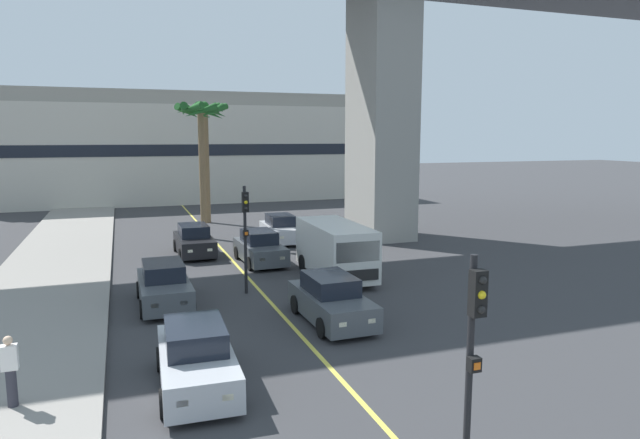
{
  "coord_description": "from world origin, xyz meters",
  "views": [
    {
      "loc": [
        -4.97,
        0.12,
        6.09
      ],
      "look_at": [
        0.0,
        14.0,
        3.86
      ],
      "focal_mm": 31.28,
      "sensor_mm": 36.0,
      "label": 1
    }
  ],
  "objects_px": {
    "car_queue_third": "(260,248)",
    "palm_tree_near_median": "(200,125)",
    "car_queue_fifth": "(281,229)",
    "palm_tree_mid_median": "(205,129)",
    "car_queue_second": "(196,359)",
    "delivery_van": "(335,249)",
    "traffic_light_median_far": "(245,225)",
    "pedestrian_near_crosswalk": "(10,370)",
    "car_queue_sixth": "(164,286)",
    "car_queue_fourth": "(331,301)",
    "traffic_light_median_near": "(473,345)",
    "car_queue_front": "(194,241)"
  },
  "relations": [
    {
      "from": "car_queue_third",
      "to": "palm_tree_near_median",
      "type": "bearing_deg",
      "value": 102.06
    },
    {
      "from": "car_queue_fifth",
      "to": "palm_tree_mid_median",
      "type": "distance_m",
      "value": 10.87
    },
    {
      "from": "car_queue_second",
      "to": "car_queue_fifth",
      "type": "height_order",
      "value": "same"
    },
    {
      "from": "car_queue_fifth",
      "to": "delivery_van",
      "type": "height_order",
      "value": "delivery_van"
    },
    {
      "from": "car_queue_second",
      "to": "car_queue_fifth",
      "type": "bearing_deg",
      "value": 68.01
    },
    {
      "from": "traffic_light_median_far",
      "to": "pedestrian_near_crosswalk",
      "type": "relative_size",
      "value": 2.59
    },
    {
      "from": "palm_tree_near_median",
      "to": "car_queue_sixth",
      "type": "bearing_deg",
      "value": -103.97
    },
    {
      "from": "car_queue_third",
      "to": "palm_tree_near_median",
      "type": "distance_m",
      "value": 9.77
    },
    {
      "from": "car_queue_fourth",
      "to": "traffic_light_median_far",
      "type": "bearing_deg",
      "value": 114.74
    },
    {
      "from": "car_queue_third",
      "to": "car_queue_sixth",
      "type": "bearing_deg",
      "value": -131.74
    },
    {
      "from": "car_queue_second",
      "to": "palm_tree_near_median",
      "type": "relative_size",
      "value": 0.52
    },
    {
      "from": "car_queue_third",
      "to": "palm_tree_mid_median",
      "type": "relative_size",
      "value": 0.49
    },
    {
      "from": "traffic_light_median_near",
      "to": "palm_tree_mid_median",
      "type": "bearing_deg",
      "value": 89.3
    },
    {
      "from": "car_queue_front",
      "to": "pedestrian_near_crosswalk",
      "type": "xyz_separation_m",
      "value": [
        -5.89,
        -15.45,
        0.28
      ]
    },
    {
      "from": "car_queue_second",
      "to": "palm_tree_near_median",
      "type": "xyz_separation_m",
      "value": [
        3.01,
        20.16,
        5.96
      ]
    },
    {
      "from": "car_queue_second",
      "to": "traffic_light_median_near",
      "type": "height_order",
      "value": "traffic_light_median_near"
    },
    {
      "from": "car_queue_second",
      "to": "car_queue_third",
      "type": "relative_size",
      "value": 1.0
    },
    {
      "from": "traffic_light_median_near",
      "to": "palm_tree_mid_median",
      "type": "relative_size",
      "value": 0.5
    },
    {
      "from": "car_queue_front",
      "to": "car_queue_sixth",
      "type": "height_order",
      "value": "same"
    },
    {
      "from": "pedestrian_near_crosswalk",
      "to": "palm_tree_mid_median",
      "type": "bearing_deg",
      "value": 72.65
    },
    {
      "from": "traffic_light_median_near",
      "to": "car_queue_fifth",
      "type": "bearing_deg",
      "value": 81.92
    },
    {
      "from": "car_queue_front",
      "to": "car_queue_sixth",
      "type": "bearing_deg",
      "value": -104.13
    },
    {
      "from": "delivery_van",
      "to": "palm_tree_near_median",
      "type": "xyz_separation_m",
      "value": [
        -4.0,
        11.47,
        5.39
      ]
    },
    {
      "from": "car_queue_second",
      "to": "car_queue_fifth",
      "type": "relative_size",
      "value": 1.0
    },
    {
      "from": "car_queue_third",
      "to": "traffic_light_median_near",
      "type": "height_order",
      "value": "traffic_light_median_near"
    },
    {
      "from": "car_queue_front",
      "to": "palm_tree_near_median",
      "type": "xyz_separation_m",
      "value": [
        1.13,
        4.63,
        5.96
      ]
    },
    {
      "from": "car_queue_sixth",
      "to": "car_queue_fourth",
      "type": "bearing_deg",
      "value": -36.61
    },
    {
      "from": "car_queue_third",
      "to": "palm_tree_near_median",
      "type": "relative_size",
      "value": 0.51
    },
    {
      "from": "traffic_light_median_far",
      "to": "traffic_light_median_near",
      "type": "bearing_deg",
      "value": -86.26
    },
    {
      "from": "pedestrian_near_crosswalk",
      "to": "car_queue_third",
      "type": "bearing_deg",
      "value": 55.37
    },
    {
      "from": "car_queue_fifth",
      "to": "traffic_light_median_far",
      "type": "distance_m",
      "value": 10.97
    },
    {
      "from": "car_queue_second",
      "to": "palm_tree_near_median",
      "type": "distance_m",
      "value": 21.24
    },
    {
      "from": "car_queue_fifth",
      "to": "delivery_van",
      "type": "distance_m",
      "value": 8.84
    },
    {
      "from": "car_queue_fourth",
      "to": "traffic_light_median_near",
      "type": "bearing_deg",
      "value": -96.48
    },
    {
      "from": "car_queue_fifth",
      "to": "car_queue_second",
      "type": "bearing_deg",
      "value": -111.99
    },
    {
      "from": "car_queue_fourth",
      "to": "palm_tree_near_median",
      "type": "height_order",
      "value": "palm_tree_near_median"
    },
    {
      "from": "car_queue_front",
      "to": "traffic_light_median_far",
      "type": "bearing_deg",
      "value": -82.84
    },
    {
      "from": "palm_tree_mid_median",
      "to": "car_queue_fourth",
      "type": "bearing_deg",
      "value": -88.34
    },
    {
      "from": "car_queue_fourth",
      "to": "traffic_light_median_near",
      "type": "relative_size",
      "value": 0.98
    },
    {
      "from": "delivery_van",
      "to": "car_queue_fifth",
      "type": "bearing_deg",
      "value": 89.57
    },
    {
      "from": "car_queue_front",
      "to": "traffic_light_median_near",
      "type": "relative_size",
      "value": 0.98
    },
    {
      "from": "traffic_light_median_near",
      "to": "car_queue_third",
      "type": "bearing_deg",
      "value": 87.3
    },
    {
      "from": "car_queue_second",
      "to": "traffic_light_median_near",
      "type": "distance_m",
      "value": 7.21
    },
    {
      "from": "car_queue_third",
      "to": "traffic_light_median_near",
      "type": "relative_size",
      "value": 0.99
    },
    {
      "from": "car_queue_fifth",
      "to": "pedestrian_near_crosswalk",
      "type": "distance_m",
      "value": 20.66
    },
    {
      "from": "car_queue_sixth",
      "to": "palm_tree_mid_median",
      "type": "bearing_deg",
      "value": 77.05
    },
    {
      "from": "car_queue_second",
      "to": "palm_tree_mid_median",
      "type": "height_order",
      "value": "palm_tree_mid_median"
    },
    {
      "from": "car_queue_third",
      "to": "car_queue_fourth",
      "type": "relative_size",
      "value": 1.01
    },
    {
      "from": "car_queue_fourth",
      "to": "pedestrian_near_crosswalk",
      "type": "bearing_deg",
      "value": -159.37
    },
    {
      "from": "delivery_van",
      "to": "traffic_light_median_far",
      "type": "xyz_separation_m",
      "value": [
        -4.12,
        -1.11,
        1.43
      ]
    }
  ]
}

